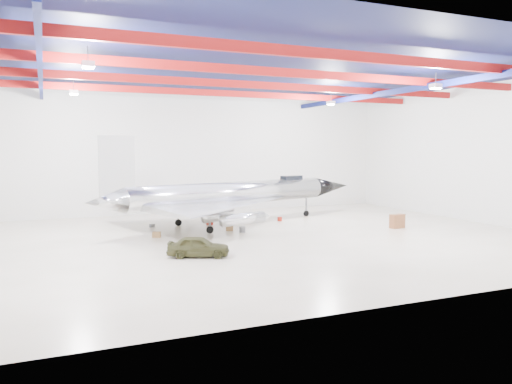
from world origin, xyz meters
name	(u,v)px	position (x,y,z in m)	size (l,w,h in m)	color
floor	(246,239)	(0.00, 0.00, 0.00)	(40.00, 40.00, 0.00)	#B8AF92
wall_back	(185,153)	(0.00, 15.00, 5.50)	(40.00, 40.00, 0.00)	silver
wall_right	(477,154)	(20.00, 0.00, 5.50)	(30.00, 30.00, 0.00)	silver
ceiling	(245,68)	(0.00, 0.00, 11.00)	(40.00, 40.00, 0.00)	#0A0F38
ceiling_structure	(245,79)	(0.00, 0.00, 10.32)	(39.50, 29.50, 1.08)	maroon
jet_aircraft	(232,196)	(1.32, 6.18, 2.22)	(24.37, 17.43, 6.77)	silver
jeep	(198,246)	(-4.35, -3.89, 0.58)	(1.36, 3.39, 1.16)	#34351A
desk	(397,221)	(12.14, -0.12, 0.52)	(1.14, 0.57, 1.04)	brown
crate_ply	(157,235)	(-5.23, 2.98, 0.19)	(0.53, 0.42, 0.37)	olive
toolbox_red	(210,223)	(-0.30, 6.75, 0.15)	(0.43, 0.34, 0.30)	maroon
engine_drum	(242,229)	(0.81, 2.68, 0.20)	(0.45, 0.45, 0.41)	#59595B
parts_bin	(230,219)	(1.76, 7.83, 0.20)	(0.57, 0.46, 0.40)	olive
crate_small	(152,226)	(-4.64, 7.45, 0.12)	(0.35, 0.28, 0.24)	#59595B
tool_chest	(280,219)	(5.63, 6.56, 0.17)	(0.39, 0.39, 0.35)	maroon
oil_barrel	(230,228)	(0.21, 3.67, 0.18)	(0.52, 0.42, 0.37)	olive
spares_box	(222,216)	(1.92, 10.26, 0.16)	(0.35, 0.35, 0.31)	#59595B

